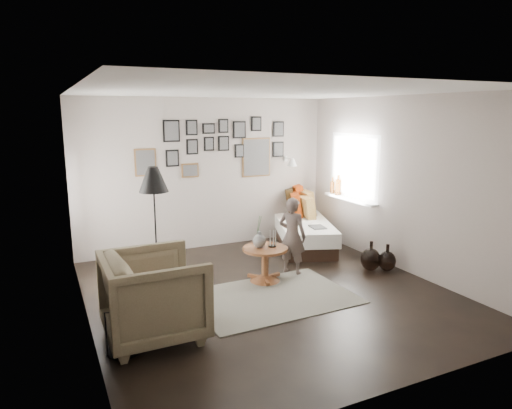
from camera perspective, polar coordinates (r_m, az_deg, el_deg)
name	(u,v)px	position (r m, az deg, el deg)	size (l,w,h in m)	color
ground	(269,293)	(6.17, 1.60, -10.95)	(4.80, 4.80, 0.00)	black
wall_back	(207,174)	(7.99, -6.20, 3.82)	(4.50, 4.50, 0.00)	#A4988F
wall_front	(405,245)	(3.88, 18.10, -4.85)	(4.50, 4.50, 0.00)	#A4988F
wall_left	(81,213)	(5.20, -21.00, -0.99)	(4.80, 4.80, 0.00)	#A4988F
wall_right	(405,185)	(7.10, 18.08, 2.37)	(4.80, 4.80, 0.00)	#A4988F
ceiling	(270,91)	(5.71, 1.75, 13.95)	(4.80, 4.80, 0.00)	white
door_left	(76,214)	(6.42, -21.61, -1.06)	(0.00, 2.14, 2.14)	white
window_right	(345,195)	(8.13, 11.05, 1.18)	(0.15, 1.32, 1.30)	white
gallery_wall	(222,148)	(8.02, -4.28, 7.07)	(2.74, 0.03, 1.08)	brown
wall_sconce	(292,162)	(8.37, 4.49, 5.32)	(0.18, 0.36, 0.16)	white
rug	(272,297)	(6.02, 2.00, -11.48)	(2.03, 1.42, 0.01)	beige
pedestal_table	(265,266)	(6.47, 1.13, -7.68)	(0.63, 0.63, 0.50)	brown
vase	(259,238)	(6.33, 0.42, -4.25)	(0.18, 0.18, 0.45)	black
candles	(272,239)	(6.41, 2.03, -4.31)	(0.11, 0.11, 0.24)	black
daybed	(300,227)	(8.31, 5.54, -2.80)	(1.52, 2.19, 1.00)	black
magazine_on_daybed	(318,227)	(7.71, 7.70, -2.80)	(0.22, 0.31, 0.02)	black
armchair	(154,296)	(4.99, -12.60, -11.06)	(0.99, 1.02, 0.93)	brown
armchair_cushion	(156,292)	(5.03, -12.40, -10.64)	(0.42, 0.42, 0.10)	white
floor_lamp	(154,184)	(6.11, -12.69, 2.50)	(0.39, 0.39, 1.66)	black
magazine_basket	(123,332)	(4.89, -16.27, -15.08)	(0.43, 0.43, 0.42)	black
demijohn_large	(371,259)	(7.14, 14.13, -6.65)	(0.30, 0.30, 0.45)	black
demijohn_small	(387,261)	(7.19, 16.06, -6.78)	(0.27, 0.27, 0.41)	black
child	(292,236)	(6.71, 4.54, -3.93)	(0.42, 0.27, 1.15)	#564844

